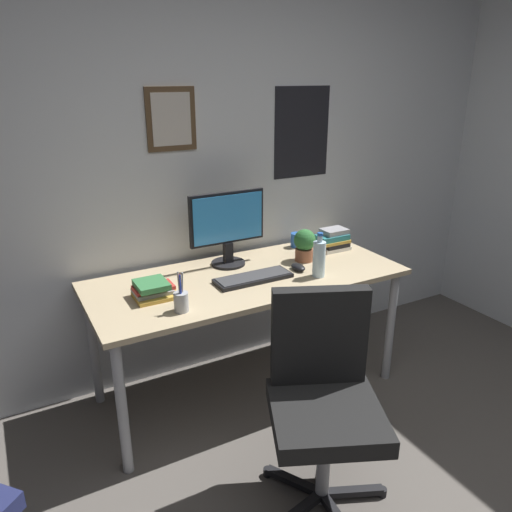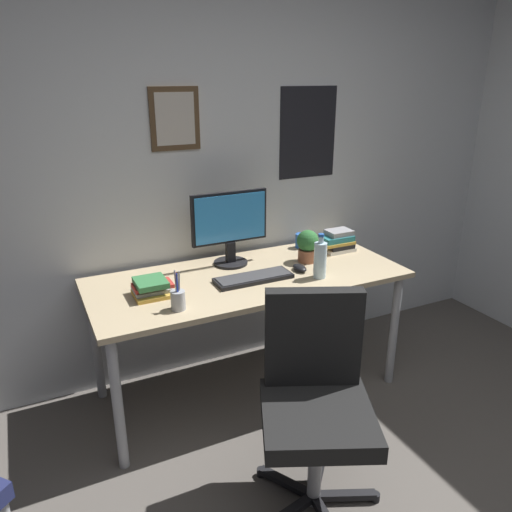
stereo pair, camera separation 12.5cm
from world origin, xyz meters
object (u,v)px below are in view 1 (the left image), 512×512
object	(u,v)px
coffee_mug_near	(297,240)
pen_cup	(181,301)
book_stack_left	(153,290)
book_stack_right	(333,240)
computer_mouse	(298,267)
potted_plant	(305,244)
office_chair	(323,391)
monitor	(227,225)
keyboard	(252,278)
water_bottle	(319,258)

from	to	relation	value
coffee_mug_near	pen_cup	distance (m)	1.12
book_stack_left	book_stack_right	xyz separation A→B (m)	(1.23, 0.15, 0.02)
coffee_mug_near	pen_cup	xyz separation A→B (m)	(-0.99, -0.52, 0.01)
computer_mouse	coffee_mug_near	xyz separation A→B (m)	(0.22, 0.35, 0.03)
potted_plant	pen_cup	bearing A→B (deg)	-162.18
office_chair	computer_mouse	world-z (taller)	office_chair
computer_mouse	potted_plant	xyz separation A→B (m)	(0.12, 0.11, 0.09)
coffee_mug_near	book_stack_right	xyz separation A→B (m)	(0.17, -0.16, 0.02)
monitor	keyboard	size ratio (longest dim) A/B	1.07
monitor	keyboard	xyz separation A→B (m)	(0.01, -0.28, -0.23)
keyboard	pen_cup	bearing A→B (deg)	-160.55
office_chair	coffee_mug_near	bearing A→B (deg)	62.30
office_chair	pen_cup	xyz separation A→B (m)	(-0.41, 0.59, 0.27)
monitor	computer_mouse	xyz separation A→B (m)	(0.31, -0.28, -0.22)
office_chair	water_bottle	distance (m)	0.83
keyboard	water_bottle	size ratio (longest dim) A/B	1.70
computer_mouse	book_stack_left	bearing A→B (deg)	177.07
potted_plant	monitor	bearing A→B (deg)	159.23
office_chair	monitor	xyz separation A→B (m)	(0.06, 1.04, 0.45)
office_chair	computer_mouse	xyz separation A→B (m)	(0.37, 0.77, 0.23)
computer_mouse	book_stack_left	distance (m)	0.84
pen_cup	office_chair	bearing A→B (deg)	-55.69
water_bottle	coffee_mug_near	xyz separation A→B (m)	(0.17, 0.48, -0.06)
water_bottle	book_stack_left	xyz separation A→B (m)	(-0.89, 0.17, -0.07)
book_stack_left	book_stack_right	world-z (taller)	book_stack_right
computer_mouse	book_stack_left	xyz separation A→B (m)	(-0.84, 0.04, 0.02)
keyboard	computer_mouse	size ratio (longest dim) A/B	3.91
book_stack_left	pen_cup	bearing A→B (deg)	-72.71
water_bottle	potted_plant	world-z (taller)	water_bottle
monitor	book_stack_right	bearing A→B (deg)	-6.87
pen_cup	book_stack_right	world-z (taller)	pen_cup
office_chair	potted_plant	bearing A→B (deg)	61.13
computer_mouse	book_stack_right	distance (m)	0.44
computer_mouse	pen_cup	bearing A→B (deg)	-167.44
coffee_mug_near	keyboard	bearing A→B (deg)	-145.68
office_chair	potted_plant	world-z (taller)	office_chair
water_bottle	book_stack_left	size ratio (longest dim) A/B	1.19
book_stack_right	water_bottle	bearing A→B (deg)	-136.33
computer_mouse	keyboard	bearing A→B (deg)	-179.00
monitor	water_bottle	xyz separation A→B (m)	(0.36, -0.41, -0.13)
keyboard	book_stack_left	xyz separation A→B (m)	(-0.54, 0.05, 0.03)
coffee_mug_near	potted_plant	bearing A→B (deg)	-113.09
water_bottle	computer_mouse	bearing A→B (deg)	111.12
office_chair	book_stack_right	size ratio (longest dim) A/B	4.30
pen_cup	book_stack_left	xyz separation A→B (m)	(-0.07, 0.21, -0.01)
book_stack_right	pen_cup	bearing A→B (deg)	-162.54
coffee_mug_near	potted_plant	size ratio (longest dim) A/B	0.57
monitor	computer_mouse	size ratio (longest dim) A/B	4.18
computer_mouse	potted_plant	world-z (taller)	potted_plant
book_stack_right	book_stack_left	bearing A→B (deg)	-173.03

